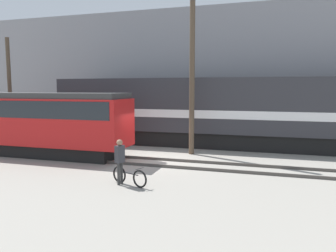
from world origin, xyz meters
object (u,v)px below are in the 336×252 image
(utility_pole_center, at_px, (192,70))
(person, at_px, (120,157))
(freight_locomotive, at_px, (217,111))
(bicycle, at_px, (129,176))
(streetcar, at_px, (30,120))
(utility_pole_left, at_px, (10,91))

(utility_pole_center, bearing_deg, person, -101.05)
(person, height_order, utility_pole_center, utility_pole_center)
(utility_pole_center, bearing_deg, freight_locomotive, 70.82)
(freight_locomotive, height_order, bicycle, freight_locomotive)
(freight_locomotive, height_order, utility_pole_center, utility_pole_center)
(bicycle, relative_size, utility_pole_center, 0.18)
(streetcar, bearing_deg, person, -27.67)
(person, bearing_deg, streetcar, 152.33)
(person, height_order, utility_pole_left, utility_pole_left)
(utility_pole_left, bearing_deg, freight_locomotive, 11.92)
(freight_locomotive, relative_size, utility_pole_center, 2.24)
(streetcar, relative_size, person, 6.51)
(bicycle, bearing_deg, freight_locomotive, 78.65)
(freight_locomotive, xyz_separation_m, streetcar, (-9.66, -5.76, -0.31))
(streetcar, bearing_deg, freight_locomotive, 30.82)
(person, distance_m, utility_pole_left, 13.40)
(bicycle, height_order, person, person)
(freight_locomotive, relative_size, bicycle, 12.68)
(streetcar, height_order, person, streetcar)
(streetcar, xyz_separation_m, utility_pole_center, (8.65, 2.88, 2.79))
(person, bearing_deg, bicycle, 1.42)
(freight_locomotive, relative_size, person, 12.02)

